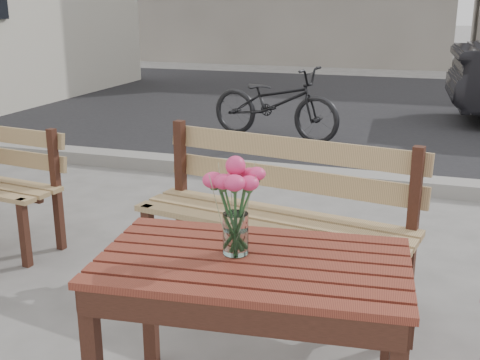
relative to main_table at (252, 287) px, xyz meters
The scene contains 5 objects.
street 5.26m from the main_table, 91.64° to the left, with size 30.00×8.12×0.12m.
main_table is the anchor object (origin of this frame).
main_bench 1.04m from the main_table, 98.98° to the left, with size 1.52×0.68×0.91m.
main_vase 0.34m from the main_table, 162.99° to the left, with size 0.20×0.20×0.36m.
bicycle 4.92m from the main_table, 103.91° to the left, with size 0.56×1.59×0.84m, color black.
Camera 1 is at (0.71, -2.03, 1.54)m, focal length 45.00 mm.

